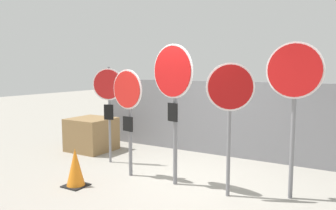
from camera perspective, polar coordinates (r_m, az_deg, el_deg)
name	(u,v)px	position (r m, az deg, el deg)	size (l,w,h in m)	color
ground_plane	(182,179)	(6.31, 2.53, -12.83)	(40.00, 40.00, 0.00)	gray
fence_back	(223,119)	(7.90, 9.56, -2.35)	(7.02, 0.12, 1.78)	slate
stop_sign_0	(108,92)	(7.19, -10.35, 2.20)	(0.65, 0.28, 2.11)	slate
stop_sign_1	(128,101)	(6.23, -6.99, 0.74)	(0.75, 0.18, 2.06)	slate
stop_sign_2	(173,85)	(5.68, 0.87, 3.55)	(0.91, 0.28, 2.49)	slate
stop_sign_3	(230,98)	(5.23, 10.74, 1.17)	(0.69, 0.36, 2.17)	slate
stop_sign_4	(294,83)	(5.39, 21.09, 3.52)	(0.87, 0.15, 2.48)	slate
traffic_cone_0	(75,167)	(6.09, -15.83, -10.43)	(0.38, 0.38, 0.69)	black
storage_crate	(92,134)	(8.57, -13.16, -4.98)	(1.03, 1.00, 0.82)	olive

